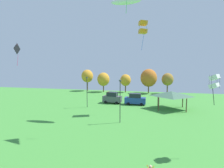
% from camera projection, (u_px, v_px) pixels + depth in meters
% --- Properties ---
extents(kite_flying_0, '(1.08, 1.07, 2.93)m').
position_uv_depth(kite_flying_0, '(214.00, 82.00, 16.32)').
color(kite_flying_0, white).
extents(kite_flying_1, '(5.05, 1.23, 1.62)m').
position_uv_depth(kite_flying_1, '(126.00, 1.00, 28.19)').
color(kite_flying_1, white).
extents(kite_flying_2, '(1.72, 1.70, 5.18)m').
position_uv_depth(kite_flying_2, '(143.00, 27.00, 31.06)').
color(kite_flying_2, orange).
extents(kite_flying_5, '(0.28, 1.57, 3.19)m').
position_uv_depth(kite_flying_5, '(17.00, 50.00, 24.56)').
color(kite_flying_5, black).
extents(parked_car_leftmost, '(4.47, 2.33, 2.65)m').
position_uv_depth(parked_car_leftmost, '(112.00, 98.00, 40.59)').
color(parked_car_leftmost, '#4C5156').
rests_on(parked_car_leftmost, ground).
extents(parked_car_second_from_left, '(4.64, 1.94, 2.56)m').
position_uv_depth(parked_car_second_from_left, '(135.00, 99.00, 38.96)').
color(parked_car_second_from_left, '#234299').
rests_on(parked_car_second_from_left, ground).
extents(park_pavilion, '(6.47, 5.45, 3.60)m').
position_uv_depth(park_pavilion, '(171.00, 94.00, 34.87)').
color(park_pavilion, brown).
rests_on(park_pavilion, ground).
extents(light_post_0, '(0.36, 0.20, 6.35)m').
position_uv_depth(light_post_0, '(87.00, 90.00, 36.28)').
color(light_post_0, '#2D2D33').
rests_on(light_post_0, ground).
extents(light_post_1, '(0.36, 0.20, 6.54)m').
position_uv_depth(light_post_1, '(120.00, 99.00, 26.24)').
color(light_post_1, '#2D2D33').
rests_on(light_post_1, ground).
extents(treeline_tree_0, '(4.06, 4.06, 7.42)m').
position_uv_depth(treeline_tree_0, '(87.00, 76.00, 61.13)').
color(treeline_tree_0, brown).
rests_on(treeline_tree_0, ground).
extents(treeline_tree_1, '(4.10, 4.10, 6.52)m').
position_uv_depth(treeline_tree_1, '(103.00, 79.00, 58.35)').
color(treeline_tree_1, brown).
rests_on(treeline_tree_1, ground).
extents(treeline_tree_2, '(3.53, 3.53, 5.98)m').
position_uv_depth(treeline_tree_2, '(126.00, 80.00, 57.61)').
color(treeline_tree_2, brown).
rests_on(treeline_tree_2, ground).
extents(treeline_tree_3, '(5.14, 5.14, 7.76)m').
position_uv_depth(treeline_tree_3, '(149.00, 78.00, 55.26)').
color(treeline_tree_3, brown).
rests_on(treeline_tree_3, ground).
extents(treeline_tree_4, '(3.58, 3.58, 6.50)m').
position_uv_depth(treeline_tree_4, '(168.00, 79.00, 54.44)').
color(treeline_tree_4, brown).
rests_on(treeline_tree_4, ground).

